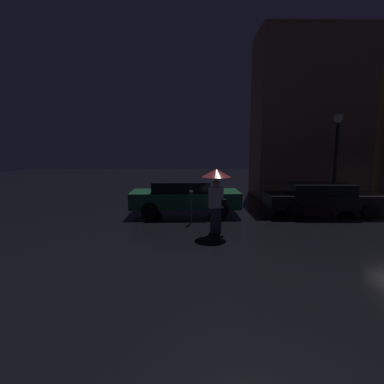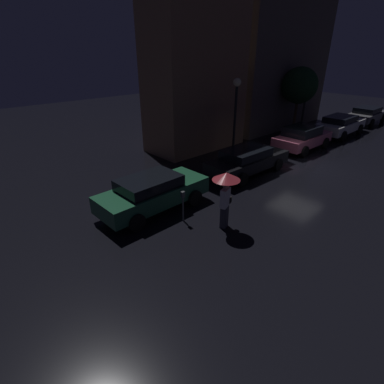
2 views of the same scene
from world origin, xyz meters
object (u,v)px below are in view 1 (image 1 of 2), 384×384
Objects in this scene: parking_meter at (191,203)px; street_lamp_near at (337,141)px; parked_car_green at (184,197)px; pedestrian_with_umbrella at (216,185)px; parked_car_black at (323,198)px.

street_lamp_near is at bearing 26.69° from parking_meter.
pedestrian_with_umbrella reaches higher than parked_car_green.
parked_car_black is at bearing 13.45° from parking_meter.
pedestrian_with_umbrella is at bearing -69.80° from parked_car_green.
parked_car_black is 5.40m from pedestrian_with_umbrella.
parking_meter is at bearing -153.31° from street_lamp_near.
parked_car_green is at bearing 179.89° from parked_car_black.
street_lamp_near reaches higher than parked_car_green.
street_lamp_near is (6.93, 3.49, 2.34)m from parking_meter.
parking_meter is (0.28, -1.45, -0.01)m from parked_car_green.
street_lamp_near is (7.21, 2.04, 2.33)m from parked_car_green.
parked_car_black is 5.59m from parking_meter.
parked_car_black is at bearing -2.55° from parked_car_green.
parking_meter is (-5.44, -1.30, 0.04)m from parked_car_black.
parked_car_green is at bearing 100.87° from parking_meter.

